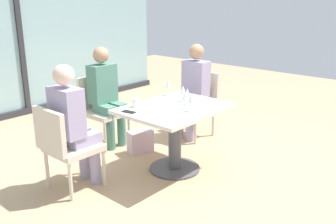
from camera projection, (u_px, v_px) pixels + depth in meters
name	position (u px, v px, depth m)	size (l,w,h in m)	color
ground_plane	(175.00, 169.00, 4.23)	(12.00, 12.00, 0.00)	tan
window_wall_backdrop	(20.00, 39.00, 5.89)	(5.63, 0.10, 2.70)	#92B7BC
dining_table_main	(175.00, 124.00, 4.07)	(1.11, 0.88, 0.73)	silver
chair_near_window	(101.00, 106.00, 4.87)	(0.46, 0.51, 0.87)	beige
chair_far_right	(198.00, 100.00, 5.15)	(0.50, 0.46, 0.87)	beige
chair_far_left	(65.00, 143.00, 3.64)	(0.50, 0.46, 0.87)	beige
person_near_window	(106.00, 92.00, 4.74)	(0.34, 0.39, 1.26)	#4C7F6B
person_far_right	(193.00, 87.00, 5.01)	(0.39, 0.34, 1.26)	#9E93B7
person_far_left	(73.00, 121.00, 3.66)	(0.39, 0.34, 1.26)	#9E93B7
wine_glass_0	(168.00, 84.00, 4.44)	(0.07, 0.07, 0.18)	silver
wine_glass_1	(191.00, 99.00, 3.82)	(0.07, 0.07, 0.18)	silver
wine_glass_2	(185.00, 96.00, 3.91)	(0.07, 0.07, 0.18)	silver
wine_glass_3	(183.00, 90.00, 4.17)	(0.07, 0.07, 0.18)	silver
wine_glass_4	(187.00, 93.00, 4.05)	(0.07, 0.07, 0.18)	silver
coffee_cup	(135.00, 103.00, 3.99)	(0.08, 0.08, 0.09)	white
cell_phone_on_table	(129.00, 112.00, 3.82)	(0.07, 0.14, 0.01)	black
handbag_0	(140.00, 142.00, 4.65)	(0.30, 0.16, 0.28)	beige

